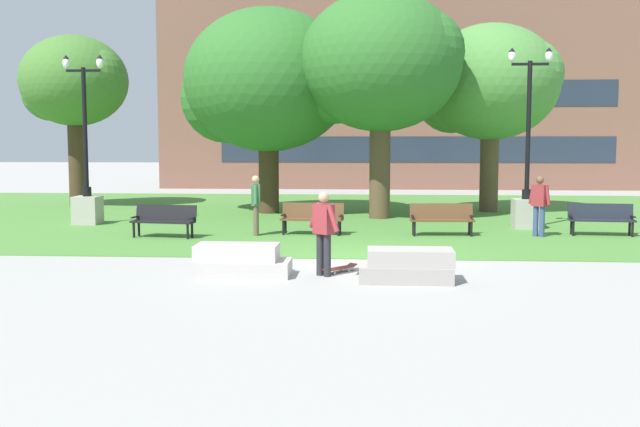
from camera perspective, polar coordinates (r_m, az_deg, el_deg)
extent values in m
plane|color=#A3A09B|center=(17.26, 3.40, -3.53)|extent=(140.00, 140.00, 0.00)
cube|color=#4C8438|center=(27.17, 3.59, -0.13)|extent=(40.00, 20.00, 0.02)
cube|color=#BCB7B2|center=(15.27, -5.66, -4.15)|extent=(1.80, 0.90, 0.32)
cube|color=beige|center=(15.25, -6.34, -2.95)|extent=(1.66, 0.83, 0.32)
cube|color=#9E9991|center=(14.69, 6.54, -4.55)|extent=(1.80, 0.90, 0.32)
cube|color=#A6A098|center=(14.64, 6.89, -3.32)|extent=(1.66, 0.83, 0.32)
cylinder|color=#28282D|center=(15.20, 0.01, -3.13)|extent=(0.15, 0.15, 0.86)
cylinder|color=#28282D|center=(15.06, 0.55, -3.22)|extent=(0.15, 0.15, 0.86)
cube|color=maroon|center=(15.03, 0.28, -0.43)|extent=(0.46, 0.44, 0.60)
cylinder|color=maroon|center=(15.32, -0.39, -0.13)|extent=(0.30, 0.28, 0.55)
cylinder|color=maroon|center=(14.74, 0.98, -0.36)|extent=(0.30, 0.28, 0.55)
sphere|color=tan|center=(14.99, 0.28, 1.25)|extent=(0.22, 0.22, 0.22)
cube|color=maroon|center=(15.58, 1.36, -4.20)|extent=(0.67, 0.74, 0.02)
cube|color=maroon|center=(15.91, 2.46, -3.92)|extent=(0.23, 0.22, 0.06)
cube|color=maroon|center=(15.26, 0.21, -4.33)|extent=(0.23, 0.22, 0.06)
cylinder|color=silver|center=(15.83, 1.61, -4.26)|extent=(0.06, 0.06, 0.06)
cylinder|color=silver|center=(15.68, 2.20, -4.35)|extent=(0.06, 0.06, 0.06)
cylinder|color=silver|center=(15.51, 0.51, -4.46)|extent=(0.06, 0.06, 0.06)
cylinder|color=silver|center=(15.36, 1.10, -4.56)|extent=(0.06, 0.06, 0.06)
cube|color=brown|center=(21.47, -0.63, -0.46)|extent=(1.83, 0.58, 0.05)
cube|color=brown|center=(21.69, -0.53, 0.21)|extent=(1.80, 0.26, 0.46)
cube|color=black|center=(21.61, -2.83, -0.11)|extent=(0.09, 0.40, 0.04)
cube|color=black|center=(21.34, 1.59, -0.18)|extent=(0.09, 0.40, 0.04)
cylinder|color=black|center=(21.48, -2.81, -1.09)|extent=(0.07, 0.07, 0.41)
cylinder|color=black|center=(21.23, 1.43, -1.16)|extent=(0.07, 0.07, 0.41)
cylinder|color=black|center=(21.79, -2.64, -0.99)|extent=(0.07, 0.07, 0.41)
cylinder|color=black|center=(21.54, 1.54, -1.06)|extent=(0.07, 0.07, 0.41)
cube|color=black|center=(21.30, -11.89, -0.63)|extent=(1.84, 0.69, 0.05)
cube|color=black|center=(21.50, -11.64, 0.05)|extent=(1.80, 0.38, 0.46)
cube|color=black|center=(21.64, -13.93, -0.26)|extent=(0.12, 0.40, 0.04)
cube|color=black|center=(20.96, -9.80, -0.36)|extent=(0.12, 0.40, 0.04)
cylinder|color=black|center=(21.52, -14.00, -1.24)|extent=(0.07, 0.07, 0.41)
cylinder|color=black|center=(20.87, -10.05, -1.37)|extent=(0.07, 0.07, 0.41)
cylinder|color=black|center=(21.80, -13.63, -1.14)|extent=(0.07, 0.07, 0.41)
cylinder|color=black|center=(21.16, -9.72, -1.27)|extent=(0.07, 0.07, 0.41)
cube|color=#1E232D|center=(22.71, 20.68, -0.49)|extent=(1.83, 0.59, 0.05)
cube|color=#1E232D|center=(22.93, 20.57, 0.15)|extent=(1.80, 0.28, 0.46)
cube|color=black|center=(22.54, 18.60, -0.16)|extent=(0.09, 0.40, 0.04)
cube|color=black|center=(22.88, 22.75, -0.22)|extent=(0.09, 0.40, 0.04)
cylinder|color=black|center=(22.43, 18.74, -1.10)|extent=(0.07, 0.07, 0.41)
cylinder|color=black|center=(22.76, 22.71, -1.14)|extent=(0.07, 0.07, 0.41)
cylinder|color=black|center=(22.74, 18.60, -1.00)|extent=(0.07, 0.07, 0.41)
cylinder|color=black|center=(23.07, 22.52, -1.05)|extent=(0.07, 0.07, 0.41)
cube|color=brown|center=(21.53, 9.30, -0.52)|extent=(1.82, 0.52, 0.05)
cube|color=brown|center=(21.75, 9.22, 0.16)|extent=(1.80, 0.20, 0.46)
cube|color=black|center=(21.42, 7.07, -0.20)|extent=(0.08, 0.40, 0.04)
cube|color=black|center=(21.65, 11.50, -0.21)|extent=(0.08, 0.40, 0.04)
cylinder|color=black|center=(21.30, 7.21, -1.18)|extent=(0.07, 0.07, 0.41)
cylinder|color=black|center=(21.52, 11.45, -1.18)|extent=(0.07, 0.07, 0.41)
cylinder|color=black|center=(21.62, 7.13, -1.08)|extent=(0.07, 0.07, 0.41)
cylinder|color=black|center=(21.84, 11.31, -1.08)|extent=(0.07, 0.07, 0.41)
cube|color=#ADA89E|center=(25.34, -17.29, 0.25)|extent=(0.80, 0.80, 0.90)
cylinder|color=black|center=(25.29, -17.33, 1.60)|extent=(0.28, 0.28, 0.30)
cylinder|color=black|center=(25.24, -17.46, 5.92)|extent=(0.14, 0.14, 4.11)
cube|color=black|center=(25.33, -17.60, 10.34)|extent=(1.10, 0.08, 0.08)
ellipsoid|color=white|center=(25.55, -18.78, 10.80)|extent=(0.22, 0.22, 0.36)
cone|color=black|center=(25.57, -18.79, 11.24)|extent=(0.20, 0.20, 0.13)
ellipsoid|color=white|center=(25.16, -16.42, 10.96)|extent=(0.22, 0.22, 0.36)
cone|color=black|center=(25.18, -16.44, 11.40)|extent=(0.20, 0.20, 0.13)
cube|color=#ADA89E|center=(23.93, 15.43, -0.01)|extent=(0.80, 0.80, 0.90)
cylinder|color=black|center=(23.88, 15.46, 1.43)|extent=(0.28, 0.28, 0.30)
cylinder|color=black|center=(23.82, 15.59, 6.11)|extent=(0.14, 0.14, 4.20)
cube|color=black|center=(23.92, 15.72, 10.90)|extent=(1.10, 0.08, 0.08)
ellipsoid|color=white|center=(23.84, 14.41, 11.53)|extent=(0.22, 0.22, 0.36)
cone|color=black|center=(23.86, 14.43, 12.00)|extent=(0.20, 0.20, 0.13)
ellipsoid|color=white|center=(24.06, 17.04, 11.41)|extent=(0.22, 0.22, 0.36)
cone|color=black|center=(24.08, 17.06, 11.87)|extent=(0.20, 0.20, 0.13)
cylinder|color=brown|center=(25.99, 4.58, 3.85)|extent=(0.72, 0.72, 3.83)
ellipsoid|color=#2D6B28|center=(26.11, 4.64, 11.44)|extent=(5.58, 5.58, 4.74)
sphere|color=#2D6B28|center=(26.64, 1.27, 10.14)|extent=(3.07, 3.07, 3.07)
sphere|color=#2D6B28|center=(25.64, 7.85, 12.14)|extent=(2.79, 2.79, 2.79)
cylinder|color=#42301E|center=(27.85, -3.93, 3.34)|extent=(0.75, 0.75, 3.20)
ellipsoid|color=#2D6B28|center=(27.91, -3.97, 10.11)|extent=(6.16, 6.16, 5.23)
sphere|color=#2D6B28|center=(28.75, -7.18, 8.72)|extent=(3.39, 3.39, 3.39)
sphere|color=#2D6B28|center=(27.16, -0.88, 10.90)|extent=(3.08, 3.08, 3.08)
cylinder|color=#42301E|center=(31.82, -18.05, 3.99)|extent=(0.65, 0.65, 3.90)
ellipsoid|color=#42752D|center=(31.89, -18.22, 9.59)|extent=(4.24, 4.24, 3.61)
sphere|color=#42752D|center=(32.71, -19.83, 8.69)|extent=(2.33, 2.33, 2.33)
sphere|color=#42752D|center=(31.13, -16.69, 10.13)|extent=(2.12, 2.12, 2.12)
cylinder|color=brown|center=(29.00, 12.77, 3.57)|extent=(0.69, 0.69, 3.47)
ellipsoid|color=#4C893D|center=(29.06, 12.90, 9.74)|extent=(5.07, 5.07, 4.31)
sphere|color=#4C893D|center=(29.35, 10.00, 8.77)|extent=(2.79, 2.79, 2.79)
sphere|color=#4C893D|center=(28.81, 15.61, 10.22)|extent=(2.54, 2.54, 2.54)
cylinder|color=brown|center=(21.33, -4.91, -0.55)|extent=(0.15, 0.15, 0.86)
cylinder|color=brown|center=(21.53, -4.89, -0.49)|extent=(0.15, 0.15, 0.86)
cube|color=#3D7047|center=(21.36, -4.92, 1.43)|extent=(0.28, 0.42, 0.60)
cylinder|color=#3D7047|center=(21.13, -4.94, 1.45)|extent=(0.11, 0.16, 0.56)
cylinder|color=#3D7047|center=(21.59, -4.89, 1.54)|extent=(0.11, 0.16, 0.56)
sphere|color=tan|center=(21.33, -4.93, 2.61)|extent=(0.22, 0.22, 0.22)
cylinder|color=#384C7A|center=(21.91, 16.56, -0.60)|extent=(0.15, 0.15, 0.86)
cylinder|color=#384C7A|center=(22.01, 16.11, -0.56)|extent=(0.15, 0.15, 0.86)
cube|color=maroon|center=(21.90, 16.39, 1.32)|extent=(0.45, 0.45, 0.60)
cylinder|color=maroon|center=(21.81, 16.95, 1.36)|extent=(0.21, 0.21, 0.56)
cylinder|color=maroon|center=(21.98, 15.84, 1.43)|extent=(0.21, 0.21, 0.56)
sphere|color=brown|center=(21.87, 16.42, 2.47)|extent=(0.22, 0.22, 0.22)
cube|color=brown|center=(41.67, 7.28, 8.95)|extent=(28.41, 1.00, 10.32)
cube|color=#232D3D|center=(41.09, 7.27, 4.87)|extent=(21.31, 0.03, 1.40)
cube|color=#232D3D|center=(41.16, 7.32, 9.05)|extent=(21.31, 0.03, 1.40)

